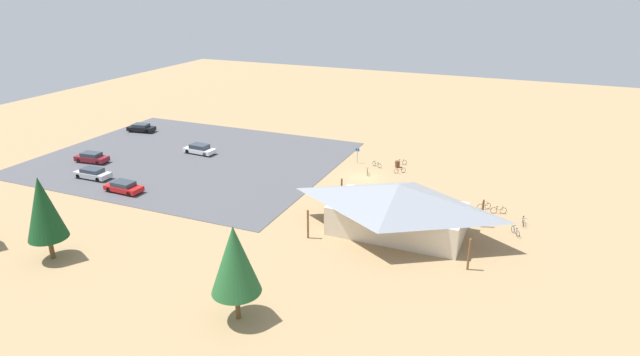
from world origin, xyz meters
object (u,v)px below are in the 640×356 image
bicycle_orange_back_row (499,210)px  car_white_second_row (200,149)px  pine_west (235,260)px  bike_pavilion (398,206)px  bicycle_red_lone_west (400,170)px  visitor_crossing_yard (333,196)px  bicycle_teal_yard_center (377,165)px  bicycle_blue_near_sign (515,231)px  bicycle_purple_yard_left (482,214)px  bicycle_green_mid_cluster (367,172)px  car_red_front_row (124,187)px  lot_sign (357,153)px  pine_center (43,208)px  trash_bin (398,164)px  car_silver_far_end (93,173)px  bicycle_white_yard_front (523,221)px  car_maroon_aisle_side (92,157)px  bicycle_yellow_lone_east (484,206)px  car_black_near_entry (141,128)px  bicycle_silver_yard_right (401,162)px

bicycle_orange_back_row → car_white_second_row: size_ratio=0.35×
pine_west → bike_pavilion: bearing=-111.1°
bicycle_red_lone_west → visitor_crossing_yard: size_ratio=0.74×
bicycle_teal_yard_center → bicycle_blue_near_sign: size_ratio=1.07×
bike_pavilion → bicycle_purple_yard_left: size_ratio=10.26×
bicycle_green_mid_cluster → car_red_front_row: size_ratio=0.35×
lot_sign → bicycle_teal_yard_center: size_ratio=1.47×
pine_west → pine_center: pine_center is taller
trash_bin → bicycle_purple_yard_left: 17.03m
lot_sign → visitor_crossing_yard: (-2.11, 14.16, -0.46)m
bicycle_red_lone_west → car_silver_far_end: 39.05m
bicycle_teal_yard_center → car_white_second_row: bearing=10.3°
bicycle_purple_yard_left → bicycle_blue_near_sign: size_ratio=1.09×
bicycle_white_yard_front → car_red_front_row: bearing=11.8°
bicycle_teal_yard_center → bicycle_white_yard_front: 22.02m
pine_center → bicycle_teal_yard_center: bearing=-119.4°
car_silver_far_end → visitor_crossing_yard: 31.13m
bike_pavilion → trash_bin: (4.97, -18.73, -2.46)m
bicycle_white_yard_front → visitor_crossing_yard: visitor_crossing_yard is taller
trash_bin → car_maroon_aisle_side: bearing=20.4°
bicycle_white_yard_front → bicycle_orange_back_row: bearing=-35.2°
bike_pavilion → bicycle_orange_back_row: 12.64m
bicycle_yellow_lone_east → bicycle_red_lone_west: 13.78m
pine_center → bicycle_purple_yard_left: pine_center is taller
car_maroon_aisle_side → car_white_second_row: (-11.33, -8.98, -0.01)m
bicycle_teal_yard_center → bike_pavilion: bearing=113.0°
bicycle_teal_yard_center → bicycle_purple_yard_left: 18.40m
trash_bin → pine_center: 42.47m
pine_center → bike_pavilion: bearing=-147.7°
lot_sign → car_black_near_entry: (37.72, -0.77, -0.69)m
car_maroon_aisle_side → car_red_front_row: car_maroon_aisle_side is taller
trash_bin → lot_sign: 5.63m
bicycle_purple_yard_left → bicycle_green_mid_cluster: bicycle_purple_yard_left is taller
bicycle_silver_yard_right → car_black_near_entry: bearing=1.1°
bicycle_orange_back_row → bicycle_yellow_lone_east: (1.58, -0.50, -0.01)m
lot_sign → car_white_second_row: 22.76m
trash_bin → car_red_front_row: size_ratio=0.19×
trash_bin → bicycle_silver_yard_right: size_ratio=0.63×
bicycle_teal_yard_center → bicycle_yellow_lone_east: bearing=149.8°
visitor_crossing_yard → car_maroon_aisle_side: bearing=-0.2°
lot_sign → car_white_second_row: bearing=12.9°
bicycle_orange_back_row → bicycle_purple_yard_left: (1.51, 1.55, -0.03)m
car_red_front_row → car_silver_far_end: (6.82, -2.03, 0.01)m
car_red_front_row → visitor_crossing_yard: size_ratio=2.56×
bicycle_yellow_lone_east → bicycle_blue_near_sign: size_ratio=0.97×
pine_west → car_red_front_row: 30.18m
lot_sign → bicycle_purple_yard_left: (-17.91, 11.22, -1.06)m
pine_center → bicycle_purple_yard_left: 42.50m
bicycle_green_mid_cluster → car_white_second_row: car_white_second_row is taller
pine_center → bicycle_blue_near_sign: (-38.15, -21.23, -4.58)m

